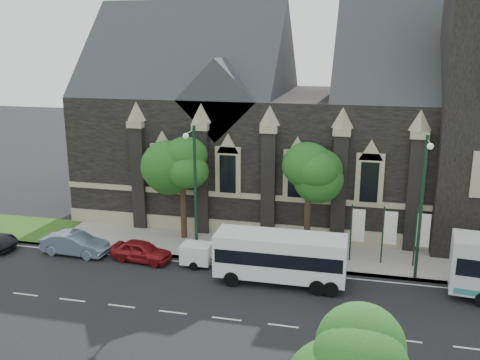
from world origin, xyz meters
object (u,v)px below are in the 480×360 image
(tree_walk_right, at_px, (313,168))
(car_far_red, at_px, (142,251))
(tree_walk_left, at_px, (186,163))
(tree_park_east, at_px, (341,357))
(banner_flag_right, at_px, (420,234))
(sedan, at_px, (75,244))
(shuttle_bus, at_px, (281,255))
(box_trailer, at_px, (197,253))
(banner_flag_center, at_px, (388,231))
(street_lamp_near, at_px, (422,200))
(banner_flag_left, at_px, (356,229))
(street_lamp_mid, at_px, (194,186))

(tree_walk_right, xyz_separation_m, car_far_red, (-10.63, -4.66, -5.12))
(tree_walk_left, bearing_deg, tree_park_east, -59.13)
(banner_flag_right, height_order, sedan, banner_flag_right)
(tree_walk_right, distance_m, tree_walk_left, 9.01)
(shuttle_bus, relative_size, box_trailer, 2.82)
(banner_flag_center, bearing_deg, street_lamp_near, -48.07)
(street_lamp_near, distance_m, banner_flag_center, 3.74)
(tree_park_east, distance_m, shuttle_bus, 15.22)
(tree_park_east, bearing_deg, sedan, 140.20)
(tree_park_east, relative_size, tree_walk_left, 0.82)
(tree_walk_left, height_order, car_far_red, tree_walk_left)
(box_trailer, xyz_separation_m, car_far_red, (-3.79, -0.12, -0.14))
(shuttle_bus, height_order, box_trailer, shuttle_bus)
(banner_flag_center, bearing_deg, tree_park_east, -96.57)
(tree_walk_left, distance_m, car_far_red, 7.04)
(tree_walk_right, bearing_deg, banner_flag_left, -29.10)
(street_lamp_mid, bearing_deg, tree_park_east, -58.21)
(tree_walk_right, xyz_separation_m, shuttle_bus, (-1.19, -5.68, -4.08))
(street_lamp_mid, height_order, sedan, street_lamp_mid)
(tree_walk_right, xyz_separation_m, box_trailer, (-6.84, -4.54, -4.98))
(tree_park_east, xyz_separation_m, banner_flag_left, (0.11, 18.32, -2.24))
(banner_flag_left, distance_m, banner_flag_center, 2.00)
(banner_flag_left, bearing_deg, shuttle_bus, -137.02)
(sedan, bearing_deg, shuttle_bus, -91.55)
(tree_walk_right, distance_m, box_trailer, 9.60)
(tree_park_east, relative_size, street_lamp_near, 0.70)
(shuttle_bus, distance_m, sedan, 14.39)
(tree_park_east, relative_size, tree_walk_right, 0.81)
(banner_flag_center, xyz_separation_m, banner_flag_right, (2.00, 0.00, 0.00))
(shuttle_bus, bearing_deg, sedan, 175.55)
(banner_flag_right, relative_size, shuttle_bus, 0.51)
(tree_walk_right, distance_m, shuttle_bus, 7.10)
(box_trailer, bearing_deg, street_lamp_near, 3.19)
(banner_flag_center, distance_m, banner_flag_right, 2.00)
(tree_walk_left, bearing_deg, sedan, -144.51)
(street_lamp_near, height_order, banner_flag_right, street_lamp_near)
(street_lamp_near, distance_m, banner_flag_left, 4.99)
(banner_flag_left, bearing_deg, banner_flag_right, 0.00)
(banner_flag_left, height_order, banner_flag_right, same)
(tree_park_east, relative_size, banner_flag_right, 1.57)
(street_lamp_mid, bearing_deg, street_lamp_near, 0.00)
(sedan, bearing_deg, tree_park_east, -127.20)
(street_lamp_near, distance_m, car_far_red, 18.00)
(street_lamp_near, distance_m, banner_flag_right, 3.34)
(tree_walk_right, height_order, street_lamp_mid, street_lamp_mid)
(sedan, bearing_deg, car_far_red, -87.57)
(banner_flag_left, relative_size, shuttle_bus, 0.51)
(banner_flag_right, distance_m, shuttle_bus, 9.19)
(tree_walk_right, distance_m, banner_flag_left, 4.92)
(street_lamp_mid, height_order, box_trailer, street_lamp_mid)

